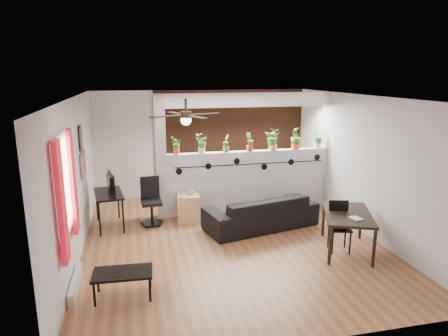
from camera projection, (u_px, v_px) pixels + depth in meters
room_shell at (230, 171)px, 7.05m from camera, size 6.30×7.10×2.90m
partition_wall at (249, 181)px, 8.79m from camera, size 3.60×0.18×1.35m
ceiling_header at (250, 100)px, 8.38m from camera, size 3.60×0.18×0.30m
pier_column at (161, 157)px, 8.24m from camera, size 0.22×0.20×2.60m
brick_panel at (233, 142)px, 10.04m from camera, size 3.90×0.05×2.60m
vine_decal at (251, 164)px, 8.61m from camera, size 3.31×0.01×0.30m
window_assembly at (65, 187)px, 5.32m from camera, size 0.09×1.30×1.55m
baseboard_heater at (75, 283)px, 5.65m from camera, size 0.08×1.00×0.18m
corkboard at (83, 164)px, 7.39m from camera, size 0.03×0.60×0.45m
framed_art at (80, 138)px, 7.23m from camera, size 0.03×0.34×0.44m
ceiling_fan at (186, 117)px, 6.36m from camera, size 1.19×1.19×0.43m
potted_plant_0 at (176, 145)px, 8.25m from camera, size 0.20×0.22×0.37m
potted_plant_1 at (201, 143)px, 8.36m from camera, size 0.21×0.17×0.40m
potted_plant_2 at (226, 143)px, 8.48m from camera, size 0.22×0.23×0.38m
potted_plant_3 at (250, 141)px, 8.59m from camera, size 0.22×0.18×0.41m
potted_plant_4 at (273, 138)px, 8.69m from camera, size 0.33×0.31×0.49m
potted_plant_5 at (296, 138)px, 8.80m from camera, size 0.30×0.32×0.49m
potted_plant_6 at (317, 139)px, 8.93m from camera, size 0.25×0.26×0.40m
sofa at (261, 212)px, 7.90m from camera, size 2.25×1.29×0.62m
cube_shelf at (188, 208)px, 8.26m from camera, size 0.49×0.44×0.56m
cup at (191, 192)px, 8.20m from camera, size 0.14×0.14×0.11m
computer_desk at (109, 196)px, 7.84m from camera, size 0.63×1.03×0.71m
monitor at (108, 186)px, 7.94m from camera, size 0.35×0.13×0.20m
office_chair at (151, 204)px, 8.04m from camera, size 0.49×0.49×0.95m
dining_table at (348, 217)px, 6.79m from camera, size 1.15×1.43×0.68m
book at (352, 219)px, 6.46m from camera, size 0.18×0.23×0.02m
folding_chair at (339, 221)px, 6.85m from camera, size 0.42×0.42×0.86m
coffee_table at (123, 274)px, 5.41m from camera, size 0.82×0.48×0.37m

